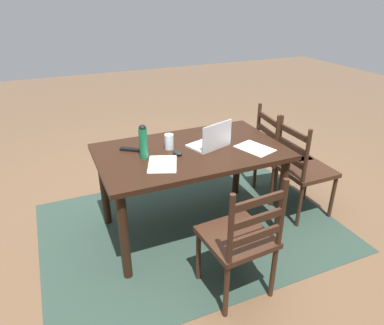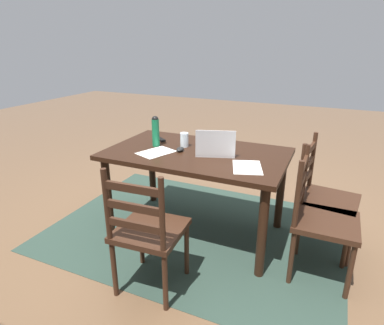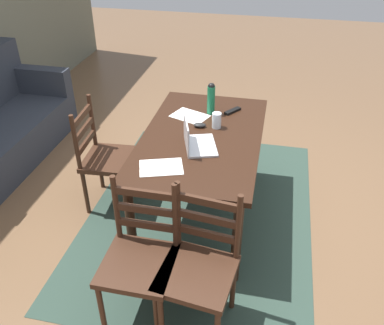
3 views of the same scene
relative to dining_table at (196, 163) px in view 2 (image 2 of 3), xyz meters
name	(u,v)px [view 2 (image 2 of 3)]	position (x,y,z in m)	size (l,w,h in m)	color
ground_plane	(196,230)	(0.00, 0.00, -0.68)	(14.00, 14.00, 0.00)	brown
area_rug	(196,230)	(0.00, 0.00, -0.67)	(2.60, 1.88, 0.01)	#2D4238
dining_table	(196,163)	(0.00, 0.00, 0.00)	(1.52, 0.92, 0.78)	black
chair_far_head	(148,232)	(0.00, 0.83, -0.21)	(0.47, 0.47, 0.95)	#3D2316
chair_left_far	(320,219)	(-1.05, 0.18, -0.21)	(0.44, 0.44, 0.95)	#3D2316
chair_left_near	(323,198)	(-1.05, -0.19, -0.21)	(0.49, 0.49, 0.95)	#3D2316
laptop	(215,149)	(-0.18, 0.02, 0.16)	(0.37, 0.31, 0.23)	silver
water_bottle	(156,131)	(0.40, 0.00, 0.24)	(0.07, 0.07, 0.27)	#197247
drinking_glass	(184,140)	(0.16, -0.09, 0.16)	(0.07, 0.07, 0.13)	silver
computer_mouse	(180,149)	(0.13, 0.04, 0.12)	(0.06, 0.10, 0.03)	black
tv_remote	(160,139)	(0.46, -0.18, 0.11)	(0.04, 0.17, 0.02)	black
paper_stack_left	(156,152)	(0.30, 0.16, 0.10)	(0.21, 0.30, 0.00)	white
paper_stack_right	(247,167)	(-0.50, 0.19, 0.10)	(0.21, 0.30, 0.00)	white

